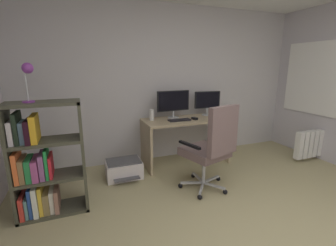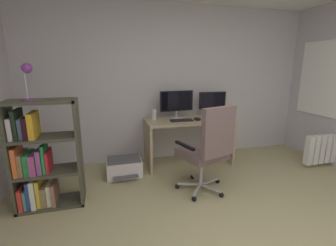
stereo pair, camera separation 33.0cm
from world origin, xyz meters
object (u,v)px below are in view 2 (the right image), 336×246
monitor_secondary (212,102)px  desktop_speaker (154,115)px  monitor_main (177,102)px  bookshelf (40,160)px  computer_mouse (197,119)px  printer (124,167)px  keyboard (181,120)px  desk (189,132)px  desk_lamp (27,73)px  office_chair (208,147)px  radiator (329,148)px

monitor_secondary → desktop_speaker: (-1.00, -0.05, -0.16)m
monitor_main → bookshelf: size_ratio=0.45×
computer_mouse → monitor_secondary: bearing=24.7°
desktop_speaker → printer: desktop_speaker is taller
keyboard → computer_mouse: bearing=-0.7°
computer_mouse → printer: (-1.14, -0.07, -0.63)m
keyboard → printer: (-0.89, -0.08, -0.62)m
desk → desk_lamp: bearing=-160.7°
desk → desktop_speaker: bearing=170.4°
bookshelf → desk_lamp: 0.93m
bookshelf → keyboard: bearing=18.5°
monitor_secondary → monitor_main: bearing=-180.0°
desktop_speaker → office_chair: office_chair is taller
monitor_secondary → desk_lamp: (-2.45, -0.84, 0.50)m
monitor_main → desktop_speaker: bearing=-172.8°
keyboard → desktop_speaker: 0.43m
bookshelf → radiator: (4.10, 0.04, -0.26)m
office_chair → radiator: size_ratio=1.30×
keyboard → office_chair: 0.86m
computer_mouse → printer: bearing=174.6°
desktop_speaker → desk_lamp: size_ratio=0.45×
desk_lamp → desktop_speaker: bearing=28.5°
monitor_secondary → bookshelf: size_ratio=0.37×
desktop_speaker → monitor_secondary: bearing=2.7°
desk → computer_mouse: (0.10, -0.10, 0.22)m
bookshelf → desk_lamp: (-0.01, 0.00, 0.93)m
monitor_main → desk: bearing=-40.1°
office_chair → printer: size_ratio=2.26×
desk_lamp → radiator: (4.12, 0.04, -1.19)m
monitor_secondary → desktop_speaker: 1.01m
office_chair → desk_lamp: size_ratio=2.99×
office_chair → bookshelf: 1.90m
keyboard → desk_lamp: 2.08m
bookshelf → radiator: 4.11m
keyboard → desktop_speaker: desktop_speaker is taller
desk → monitor_main: 0.51m
monitor_secondary → radiator: size_ratio=0.52×
desk_lamp → bookshelf: bearing=-1.8°
radiator → desktop_speaker: bearing=164.3°
keyboard → desktop_speaker: (-0.39, 0.18, 0.07)m
desk → bookshelf: bearing=-160.6°
radiator → computer_mouse: bearing=164.5°
monitor_secondary → desk_lamp: 2.64m
computer_mouse → desktop_speaker: (-0.64, 0.19, 0.07)m
monitor_main → desk_lamp: 2.07m
desk → bookshelf: (-1.99, -0.70, 0.01)m
computer_mouse → keyboard: bearing=168.7°
desk → office_chair: size_ratio=1.22×
bookshelf → desktop_speaker: bearing=28.7°
desk → keyboard: keyboard is taller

